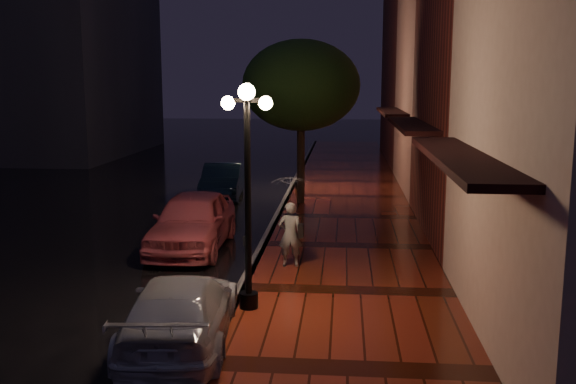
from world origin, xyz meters
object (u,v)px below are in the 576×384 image
at_px(silver_car, 181,311).
at_px(woman_with_umbrella, 290,207).
at_px(parking_meter, 246,258).
at_px(street_tree, 301,88).
at_px(pink_car, 193,221).
at_px(navy_car, 223,181).
at_px(streetlamp_far, 300,129).
at_px(streetlamp_near, 248,183).

xyz_separation_m(silver_car, woman_with_umbrella, (1.51, 4.45, 0.97)).
height_order(woman_with_umbrella, parking_meter, woman_with_umbrella).
relative_size(street_tree, pink_car, 1.26).
relative_size(pink_car, navy_car, 1.13).
relative_size(woman_with_umbrella, parking_meter, 1.83).
bearing_deg(streetlamp_far, pink_car, -103.65).
xyz_separation_m(streetlamp_near, parking_meter, (-0.20, 0.99, -1.73)).
bearing_deg(street_tree, silver_car, -95.51).
bearing_deg(street_tree, navy_car, 155.64).
height_order(navy_car, parking_meter, navy_car).
relative_size(navy_car, silver_car, 0.97).
relative_size(streetlamp_near, streetlamp_far, 1.00).
distance_m(streetlamp_far, navy_car, 3.81).
distance_m(streetlamp_far, woman_with_umbrella, 11.14).
distance_m(streetlamp_near, silver_car, 2.68).
distance_m(pink_car, woman_with_umbrella, 3.45).
bearing_deg(navy_car, street_tree, -29.24).
distance_m(silver_car, woman_with_umbrella, 4.80).
height_order(navy_car, silver_car, navy_car).
height_order(streetlamp_near, street_tree, street_tree).
xyz_separation_m(streetlamp_far, navy_car, (-2.88, -1.59, -1.93)).
distance_m(street_tree, parking_meter, 10.57).
xyz_separation_m(streetlamp_near, woman_with_umbrella, (0.56, 2.92, -1.02)).
distance_m(street_tree, woman_with_umbrella, 8.51).
xyz_separation_m(silver_car, parking_meter, (0.75, 2.52, 0.25)).
relative_size(street_tree, woman_with_umbrella, 2.67).
distance_m(streetlamp_near, street_tree, 11.12).
height_order(streetlamp_near, parking_meter, streetlamp_near).
bearing_deg(pink_car, silver_car, -78.97).
height_order(silver_car, parking_meter, parking_meter).
height_order(pink_car, silver_car, pink_car).
bearing_deg(parking_meter, silver_car, -86.54).
xyz_separation_m(street_tree, woman_with_umbrella, (0.30, -8.07, -2.66)).
bearing_deg(parking_meter, navy_car, 123.25).
bearing_deg(parking_meter, pink_car, 138.34).
distance_m(streetlamp_far, silver_car, 15.68).
height_order(streetlamp_near, woman_with_umbrella, streetlamp_near).
distance_m(woman_with_umbrella, parking_meter, 2.19).
distance_m(pink_car, navy_car, 7.66).
bearing_deg(streetlamp_near, navy_car, 103.06).
bearing_deg(navy_car, pink_car, -90.10).
xyz_separation_m(pink_car, woman_with_umbrella, (2.80, -1.86, 0.80)).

